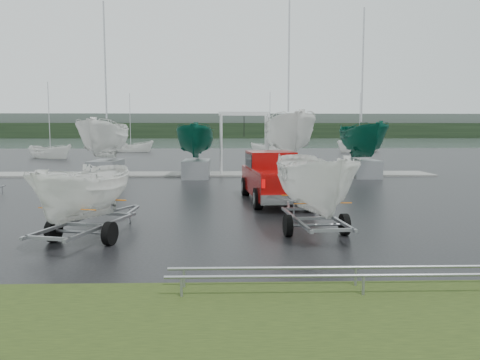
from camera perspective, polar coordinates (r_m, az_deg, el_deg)
ground_plane at (r=17.98m, az=-6.70°, el=-3.26°), size 120.00×120.00×0.00m
lake at (r=117.73m, az=-2.39°, el=4.59°), size 300.00×300.00×0.00m
grass_verge at (r=7.45m, az=-14.53°, el=-16.93°), size 40.00×40.00×0.00m
dock at (r=30.85m, az=-4.57°, el=0.71°), size 30.00×3.00×0.12m
treeline at (r=187.69m, az=-2.11°, el=6.03°), size 300.00×8.00×6.00m
far_hill at (r=195.70m, az=-2.09°, el=6.62°), size 300.00×6.00×10.00m
pickup_truck at (r=19.50m, az=4.06°, el=0.58°), size 2.60×6.17×2.01m
trailer_hitched at (r=13.05m, az=9.25°, el=5.69°), size 1.92×3.68×5.23m
trailer_parked at (r=12.65m, az=-18.65°, el=3.78°), size 2.02×3.78×4.52m
boat_hoist at (r=30.70m, az=0.50°, el=5.60°), size 3.30×2.18×4.12m
keelboat_0 at (r=29.64m, az=-16.19°, el=7.79°), size 2.47×3.20×10.64m
keelboat_1 at (r=28.95m, az=-5.37°, el=7.15°), size 2.21×3.20×6.97m
keelboat_2 at (r=28.98m, az=6.05°, el=9.30°), size 2.87×3.20×11.05m
keelboat_3 at (r=30.21m, az=14.83°, el=7.21°), size 2.29×3.20×10.46m
mast_rack_2 at (r=8.89m, az=14.37°, el=-10.74°), size 7.00×0.56×0.06m
moored_boat_0 at (r=53.61m, az=-22.07°, el=2.49°), size 3.23×3.22×11.07m
moored_boat_1 at (r=66.15m, az=-13.16°, el=3.35°), size 2.48×2.42×11.13m
moored_boat_2 at (r=62.22m, az=3.64°, el=3.34°), size 2.72×2.69×10.71m
moored_boat_3 at (r=65.69m, az=14.30°, el=3.30°), size 3.02×2.98×11.26m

